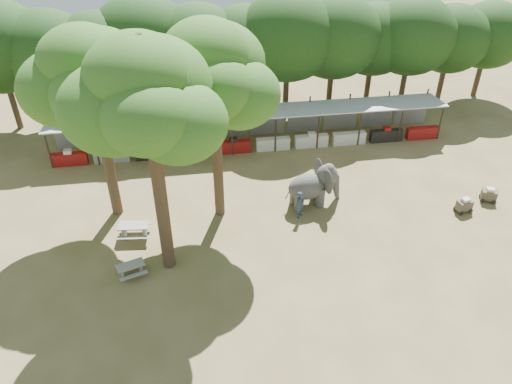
{
  "coord_description": "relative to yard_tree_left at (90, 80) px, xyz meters",
  "views": [
    {
      "loc": [
        -4.37,
        -17.54,
        17.98
      ],
      "look_at": [
        -1.0,
        5.0,
        2.0
      ],
      "focal_mm": 35.0,
      "sensor_mm": 36.0,
      "label": 1
    }
  ],
  "objects": [
    {
      "name": "vendor_stalls",
      "position": [
        9.13,
        6.65,
        -7.02
      ],
      "size": [
        28.0,
        2.99,
        2.8
      ],
      "color": "#A5A9AE",
      "rests_on": "ground"
    },
    {
      "name": "yard_tree_center",
      "position": [
        3.0,
        -5.0,
        1.01
      ],
      "size": [
        7.1,
        6.9,
        12.04
      ],
      "color": "#332316",
      "rests_on": "ground"
    },
    {
      "name": "elephant",
      "position": [
        11.82,
        -1.02,
        -6.89
      ],
      "size": [
        3.5,
        2.63,
        2.62
      ],
      "rotation": [
        0.0,
        0.0,
        0.16
      ],
      "color": "#3B3939",
      "rests_on": "ground"
    },
    {
      "name": "ground",
      "position": [
        9.13,
        -7.19,
        -8.2
      ],
      "size": [
        100.0,
        100.0,
        0.0
      ],
      "primitive_type": "plane",
      "color": "brown",
      "rests_on": "ground"
    },
    {
      "name": "yard_tree_left",
      "position": [
        0.0,
        0.0,
        0.0
      ],
      "size": [
        7.1,
        6.9,
        11.02
      ],
      "color": "#332316",
      "rests_on": "ground"
    },
    {
      "name": "backdrop_trees",
      "position": [
        9.13,
        11.81,
        -2.69
      ],
      "size": [
        46.46,
        5.95,
        8.33
      ],
      "color": "#332316",
      "rests_on": "ground"
    },
    {
      "name": "picnic_table_near",
      "position": [
        1.24,
        -5.69,
        -7.75
      ],
      "size": [
        1.7,
        1.61,
        0.69
      ],
      "rotation": [
        0.0,
        0.0,
        0.32
      ],
      "color": "gray",
      "rests_on": "ground"
    },
    {
      "name": "cart_front",
      "position": [
        20.44,
        -3.17,
        -7.74
      ],
      "size": [
        1.06,
        0.8,
        0.93
      ],
      "rotation": [
        0.0,
        0.0,
        0.2
      ],
      "color": "#3D3328",
      "rests_on": "ground"
    },
    {
      "name": "yard_tree_back",
      "position": [
        6.0,
        -1.0,
        0.34
      ],
      "size": [
        7.1,
        6.9,
        11.36
      ],
      "color": "#332316",
      "rests_on": "ground"
    },
    {
      "name": "picnic_table_far",
      "position": [
        1.27,
        -2.68,
        -7.65
      ],
      "size": [
        1.82,
        1.67,
        0.84
      ],
      "rotation": [
        0.0,
        0.0,
        -0.1
      ],
      "color": "gray",
      "rests_on": "ground"
    },
    {
      "name": "cart_back",
      "position": [
        22.44,
        -2.39,
        -7.74
      ],
      "size": [
        1.11,
        0.93,
        0.92
      ],
      "rotation": [
        0.0,
        0.0,
        -0.39
      ],
      "color": "#3D3328",
      "rests_on": "ground"
    },
    {
      "name": "handler",
      "position": [
        10.7,
        -2.21,
        -7.34
      ],
      "size": [
        0.68,
        0.74,
        1.72
      ],
      "primitive_type": "imported",
      "rotation": [
        0.0,
        0.0,
        1.01
      ],
      "color": "#26384C",
      "rests_on": "ground"
    }
  ]
}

